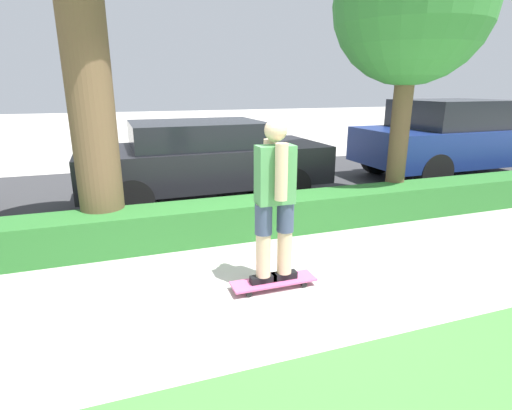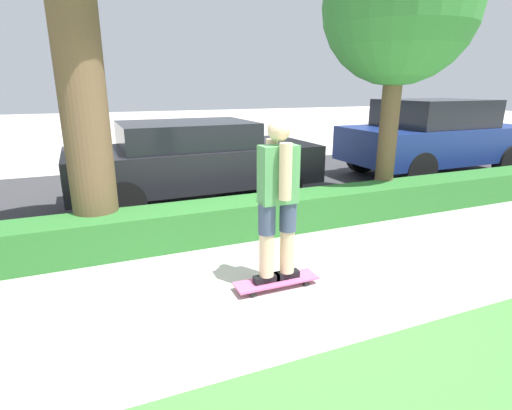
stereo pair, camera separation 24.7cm
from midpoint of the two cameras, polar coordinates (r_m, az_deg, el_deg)
The scene contains 8 objects.
ground_plane at distance 4.03m, azimuth 4.63°, elevation -12.20°, with size 60.00×60.00×0.00m, color #BCB7AD.
street_asphalt at distance 7.80m, azimuth -7.83°, elevation 2.12°, with size 18.47×5.00×0.01m.
hedge_row at distance 5.31m, azimuth -2.24°, elevation -2.05°, with size 18.47×0.60×0.48m.
skateboard at distance 4.07m, azimuth 4.30°, elevation -10.88°, with size 0.86×0.24×0.08m.
skater_person at distance 3.75m, azimuth 4.59°, elevation 0.85°, with size 0.48×0.41×1.59m.
tree_mid at distance 6.75m, azimuth 22.53°, elevation 24.74°, with size 2.25×2.25×4.18m.
parked_car_middle at distance 6.99m, azimuth -6.54°, elevation 6.61°, with size 4.17×1.86×1.37m.
parked_car_rear at distance 9.70m, azimuth 26.91°, elevation 8.54°, with size 4.07×2.02×1.66m.
Camera 1 is at (-1.34, -3.26, 1.94)m, focal length 28.00 mm.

